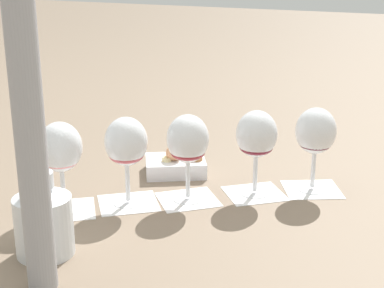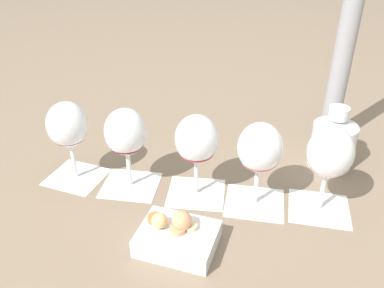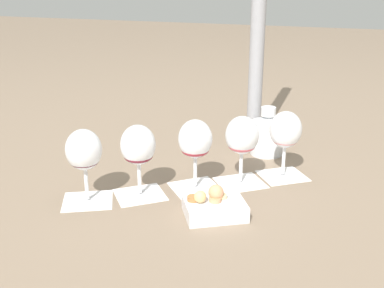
% 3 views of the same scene
% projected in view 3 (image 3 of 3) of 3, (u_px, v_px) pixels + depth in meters
% --- Properties ---
extents(ground_plane, '(8.00, 8.00, 0.00)m').
position_uv_depth(ground_plane, '(192.00, 188.00, 1.22)').
color(ground_plane, '#7F6B56').
extents(tasting_card_0, '(0.16, 0.15, 0.00)m').
position_uv_depth(tasting_card_0, '(283.00, 176.00, 1.30)').
color(tasting_card_0, white).
rests_on(tasting_card_0, ground_plane).
extents(tasting_card_1, '(0.16, 0.16, 0.00)m').
position_uv_depth(tasting_card_1, '(240.00, 182.00, 1.25)').
color(tasting_card_1, white).
rests_on(tasting_card_1, ground_plane).
extents(tasting_card_2, '(0.16, 0.16, 0.00)m').
position_uv_depth(tasting_card_2, '(195.00, 187.00, 1.23)').
color(tasting_card_2, white).
rests_on(tasting_card_2, ground_plane).
extents(tasting_card_3, '(0.16, 0.16, 0.00)m').
position_uv_depth(tasting_card_3, '(140.00, 195.00, 1.18)').
color(tasting_card_3, white).
rests_on(tasting_card_3, ground_plane).
extents(tasting_card_4, '(0.15, 0.15, 0.00)m').
position_uv_depth(tasting_card_4, '(88.00, 201.00, 1.15)').
color(tasting_card_4, white).
rests_on(tasting_card_4, ground_plane).
extents(wine_glass_0, '(0.08, 0.08, 0.18)m').
position_uv_depth(wine_glass_0, '(286.00, 133.00, 1.25)').
color(wine_glass_0, white).
rests_on(wine_glass_0, tasting_card_0).
extents(wine_glass_1, '(0.08, 0.08, 0.18)m').
position_uv_depth(wine_glass_1, '(242.00, 138.00, 1.21)').
color(wine_glass_1, white).
rests_on(wine_glass_1, tasting_card_1).
extents(wine_glass_2, '(0.08, 0.08, 0.18)m').
position_uv_depth(wine_glass_2, '(195.00, 142.00, 1.18)').
color(wine_glass_2, white).
rests_on(wine_glass_2, tasting_card_2).
extents(wine_glass_3, '(0.08, 0.08, 0.18)m').
position_uv_depth(wine_glass_3, '(138.00, 148.00, 1.14)').
color(wine_glass_3, white).
rests_on(wine_glass_3, tasting_card_3).
extents(wine_glass_4, '(0.08, 0.08, 0.18)m').
position_uv_depth(wine_glass_4, '(84.00, 153.00, 1.11)').
color(wine_glass_4, white).
rests_on(wine_glass_4, tasting_card_4).
extents(ceramic_vase, '(0.10, 0.10, 0.15)m').
position_uv_depth(ceramic_vase, '(267.00, 134.00, 1.43)').
color(ceramic_vase, silver).
rests_on(ceramic_vase, ground_plane).
extents(snack_dish, '(0.17, 0.16, 0.07)m').
position_uv_depth(snack_dish, '(214.00, 206.00, 1.08)').
color(snack_dish, silver).
rests_on(snack_dish, ground_plane).
extents(umbrella_pole, '(0.04, 0.04, 0.85)m').
position_uv_depth(umbrella_pole, '(259.00, 6.00, 1.41)').
color(umbrella_pole, '#99999E').
rests_on(umbrella_pole, ground_plane).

